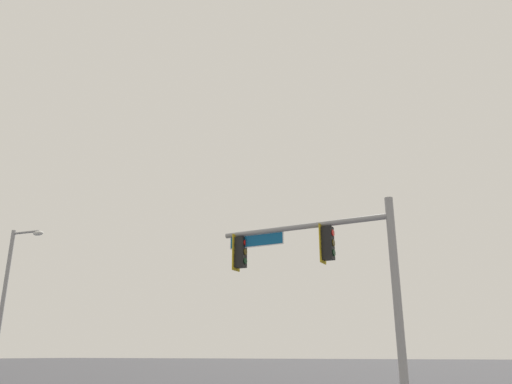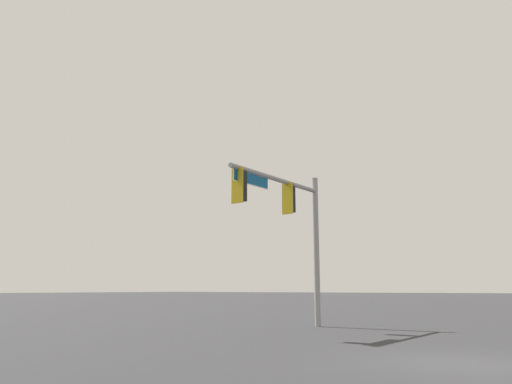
% 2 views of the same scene
% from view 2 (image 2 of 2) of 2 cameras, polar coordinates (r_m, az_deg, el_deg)
% --- Properties ---
extents(ground_plane, '(400.00, 400.00, 0.00)m').
position_cam_2_polar(ground_plane, '(12.19, 22.74, -17.67)').
color(ground_plane, '#2D2D30').
extents(signal_pole_near, '(6.14, 0.61, 6.51)m').
position_cam_2_polar(signal_pole_near, '(20.61, 4.02, -2.76)').
color(signal_pole_near, gray).
rests_on(signal_pole_near, ground_plane).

